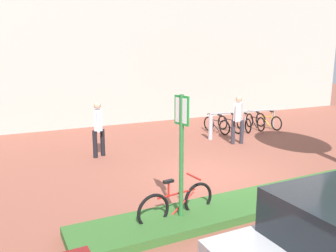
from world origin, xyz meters
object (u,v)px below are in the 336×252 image
at_px(bike_rack_cluster, 243,122).
at_px(bike_at_sign, 177,204).
at_px(person_shirt_blue, 98,126).
at_px(bollard_steel, 211,128).
at_px(parking_sign_post, 181,141).
at_px(person_shirt_white, 238,117).

bearing_deg(bike_rack_cluster, bike_at_sign, -136.62).
bearing_deg(person_shirt_blue, bollard_steel, 4.56).
relative_size(bike_at_sign, person_shirt_blue, 0.97).
height_order(bike_rack_cluster, person_shirt_blue, person_shirt_blue).
height_order(bike_at_sign, bike_rack_cluster, bike_at_sign).
xyz_separation_m(parking_sign_post, bike_rack_cluster, (6.24, 6.04, -1.24)).
distance_m(parking_sign_post, person_shirt_white, 6.39).
bearing_deg(person_shirt_blue, parking_sign_post, -87.66).
bearing_deg(bike_at_sign, bollard_steel, 51.30).
relative_size(parking_sign_post, person_shirt_blue, 1.41).
xyz_separation_m(bike_at_sign, bike_rack_cluster, (6.26, 5.92, -0.00)).
bearing_deg(bike_rack_cluster, parking_sign_post, -135.94).
bearing_deg(parking_sign_post, bike_rack_cluster, 44.06).
bearing_deg(person_shirt_blue, bike_at_sign, -87.85).
relative_size(bike_at_sign, person_shirt_white, 0.97).
xyz_separation_m(bike_at_sign, person_shirt_blue, (-0.18, 4.84, 0.63)).
bearing_deg(parking_sign_post, bollard_steel, 52.09).
xyz_separation_m(bollard_steel, person_shirt_blue, (-4.34, -0.35, 0.53)).
relative_size(person_shirt_blue, person_shirt_white, 1.00).
bearing_deg(parking_sign_post, person_shirt_blue, 92.34).
bearing_deg(bike_rack_cluster, bollard_steel, -160.84).
bearing_deg(person_shirt_white, bike_at_sign, -137.80).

